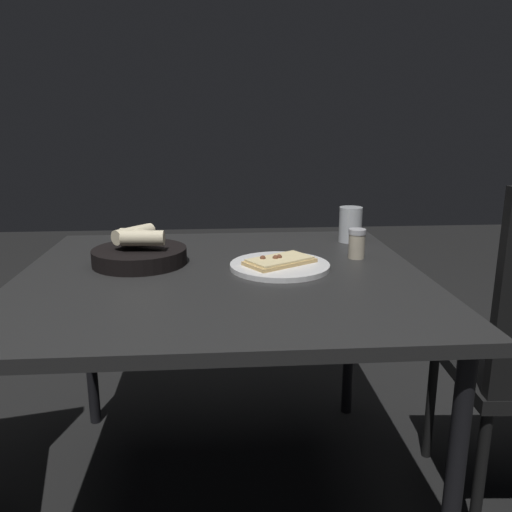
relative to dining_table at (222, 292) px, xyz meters
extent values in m
plane|color=black|center=(0.00, 0.00, -0.65)|extent=(8.00, 8.00, 0.00)
cube|color=black|center=(0.00, 0.00, 0.04)|extent=(1.00, 1.08, 0.03)
cylinder|color=black|center=(-0.44, -0.48, -0.31)|extent=(0.04, 0.04, 0.68)
cylinder|color=black|center=(0.44, -0.48, -0.31)|extent=(0.04, 0.04, 0.68)
cylinder|color=black|center=(0.44, 0.48, -0.31)|extent=(0.04, 0.04, 0.68)
cylinder|color=silver|center=(0.03, -0.16, 0.06)|extent=(0.28, 0.28, 0.01)
cube|color=tan|center=(0.03, -0.16, 0.08)|extent=(0.19, 0.21, 0.01)
cube|color=beige|center=(0.03, -0.16, 0.08)|extent=(0.17, 0.20, 0.01)
sphere|color=brown|center=(0.02, -0.15, 0.09)|extent=(0.02, 0.02, 0.02)
sphere|color=brown|center=(0.02, -0.11, 0.09)|extent=(0.02, 0.02, 0.02)
sphere|color=brown|center=(0.03, -0.16, 0.09)|extent=(0.02, 0.02, 0.02)
cylinder|color=black|center=(0.10, 0.23, 0.08)|extent=(0.27, 0.27, 0.05)
cylinder|color=beige|center=(0.12, 0.25, 0.14)|extent=(0.12, 0.12, 0.04)
cylinder|color=beige|center=(0.07, 0.21, 0.14)|extent=(0.05, 0.12, 0.04)
cylinder|color=beige|center=(0.11, 0.23, 0.14)|extent=(0.09, 0.13, 0.04)
cylinder|color=red|center=(0.16, 0.21, 0.08)|extent=(0.06, 0.06, 0.03)
cylinder|color=silver|center=(0.34, -0.44, 0.11)|extent=(0.08, 0.08, 0.12)
cylinder|color=orange|center=(0.34, -0.44, 0.09)|extent=(0.07, 0.07, 0.05)
cylinder|color=#BFB299|center=(0.12, -0.40, 0.09)|extent=(0.05, 0.05, 0.07)
cylinder|color=maroon|center=(0.12, -0.40, 0.08)|extent=(0.04, 0.04, 0.04)
cylinder|color=#B7B7BC|center=(0.12, -0.40, 0.14)|extent=(0.05, 0.05, 0.01)
cylinder|color=black|center=(0.15, -0.68, -0.45)|extent=(0.03, 0.03, 0.40)
cylinder|color=black|center=(-0.23, -0.66, -0.45)|extent=(0.03, 0.03, 0.40)
camera|label=1|loc=(-1.35, 0.01, 0.46)|focal=36.75mm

